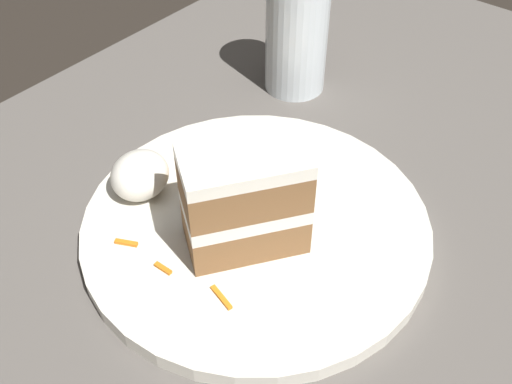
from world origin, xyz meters
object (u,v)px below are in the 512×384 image
at_px(drinking_glass, 296,40).
at_px(cake_slice, 247,198).
at_px(cream_dollop, 140,175).
at_px(plate, 256,225).
at_px(orange_garnish, 207,166).

bearing_deg(drinking_glass, cake_slice, 27.76).
height_order(cream_dollop, drinking_glass, drinking_glass).
xyz_separation_m(plate, cream_dollop, (0.04, -0.10, 0.03)).
distance_m(orange_garnish, drinking_glass, 0.19).
height_order(plate, cream_dollop, cream_dollop).
relative_size(cake_slice, orange_garnish, 2.04).
distance_m(cake_slice, cream_dollop, 0.11).
distance_m(cake_slice, drinking_glass, 0.26).
distance_m(cake_slice, orange_garnish, 0.11).
bearing_deg(cream_dollop, drinking_glass, -177.53).
bearing_deg(plate, cream_dollop, -68.70).
bearing_deg(drinking_glass, orange_garnish, 10.09).
bearing_deg(cream_dollop, cake_slice, 99.55).
distance_m(plate, drinking_glass, 0.24).
height_order(cream_dollop, orange_garnish, cream_dollop).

